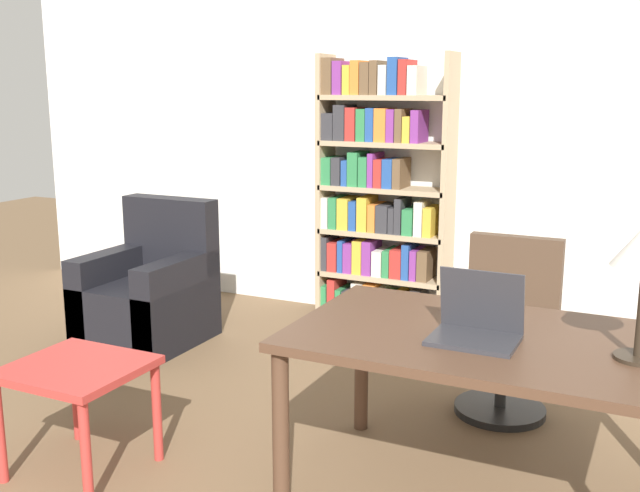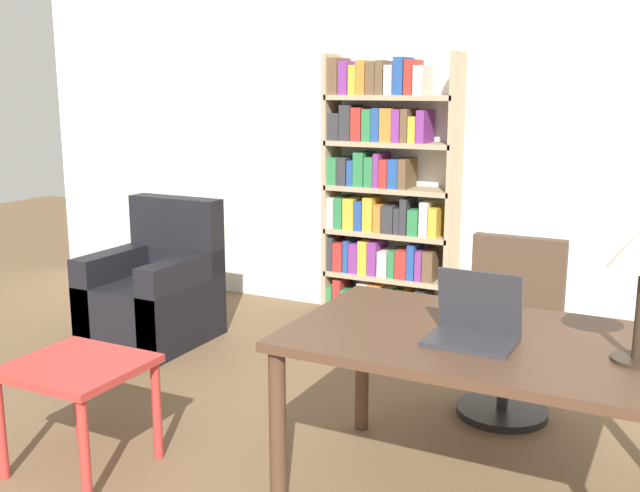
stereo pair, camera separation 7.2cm
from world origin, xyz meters
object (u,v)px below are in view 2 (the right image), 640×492
desk (485,357)px  side_table_blue (78,380)px  office_chair (509,334)px  bookshelf (383,198)px  armchair (155,296)px  laptop (474,326)px

desk → side_table_blue: bearing=-162.7°
office_chair → bookshelf: (-1.21, 1.17, 0.49)m
armchair → bookshelf: (1.22, 1.12, 0.61)m
laptop → side_table_blue: bearing=-164.8°
desk → armchair: (-2.56, 1.05, -0.34)m
armchair → bookshelf: bearing=42.4°
armchair → bookshelf: 1.77m
armchair → bookshelf: size_ratio=0.49×
office_chair → side_table_blue: size_ratio=1.65×
side_table_blue → armchair: size_ratio=0.59×
laptop → armchair: bearing=156.1°
office_chair → side_table_blue: bearing=-136.1°
desk → bookshelf: bookshelf is taller
laptop → bookshelf: size_ratio=0.17×
laptop → armchair: 2.81m
bookshelf → side_table_blue: bearing=-97.8°
laptop → side_table_blue: 1.77m
armchair → laptop: bearing=-23.9°
bookshelf → office_chair: bearing=-44.0°
desk → side_table_blue: desk is taller
laptop → bookshelf: (-1.30, 2.24, 0.13)m
office_chair → bookshelf: 1.76m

